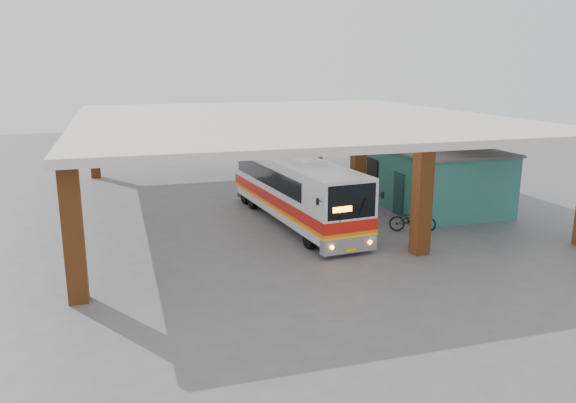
# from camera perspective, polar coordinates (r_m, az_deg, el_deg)

# --- Properties ---
(ground) EXTENTS (90.00, 90.00, 0.00)m
(ground) POSITION_cam_1_polar(r_m,az_deg,el_deg) (24.02, 3.33, -3.74)
(ground) COLOR #515154
(ground) RESTS_ON ground
(brick_columns) EXTENTS (20.10, 21.60, 4.35)m
(brick_columns) POSITION_cam_1_polar(r_m,az_deg,el_deg) (28.56, 2.60, 3.55)
(brick_columns) COLOR brown
(brick_columns) RESTS_ON ground
(canopy_roof) EXTENTS (21.00, 23.00, 0.30)m
(canopy_roof) POSITION_cam_1_polar(r_m,az_deg,el_deg) (29.37, -0.06, 8.42)
(canopy_roof) COLOR beige
(canopy_roof) RESTS_ON brick_columns
(shop_building) EXTENTS (5.20, 8.20, 3.11)m
(shop_building) POSITION_cam_1_polar(r_m,az_deg,el_deg) (30.36, 14.10, 2.58)
(shop_building) COLOR #2C6F6D
(shop_building) RESTS_ON ground
(coach_bus) EXTENTS (3.36, 11.19, 3.21)m
(coach_bus) POSITION_cam_1_polar(r_m,az_deg,el_deg) (26.01, 0.69, 1.27)
(coach_bus) COLOR silver
(coach_bus) RESTS_ON ground
(motorcycle) EXTENTS (2.16, 1.49, 1.08)m
(motorcycle) POSITION_cam_1_polar(r_m,az_deg,el_deg) (25.38, 12.55, -1.84)
(motorcycle) COLOR black
(motorcycle) RESTS_ON ground
(pedestrian) EXTENTS (0.73, 0.72, 1.70)m
(pedestrian) POSITION_cam_1_polar(r_m,az_deg,el_deg) (22.97, 13.20, -2.69)
(pedestrian) COLOR red
(pedestrian) RESTS_ON ground
(red_chair) EXTENTS (0.46, 0.46, 0.87)m
(red_chair) POSITION_cam_1_polar(r_m,az_deg,el_deg) (32.02, 7.07, 1.32)
(red_chair) COLOR red
(red_chair) RESTS_ON ground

